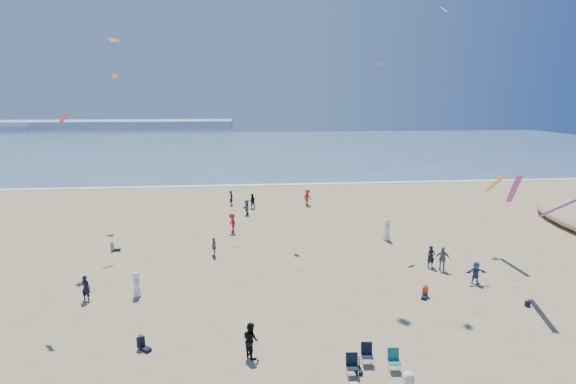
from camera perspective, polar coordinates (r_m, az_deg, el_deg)
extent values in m
plane|color=tan|center=(21.57, -3.43, -22.66)|extent=(220.00, 220.00, 0.00)
cube|color=#476B84|center=(113.42, -5.42, 5.68)|extent=(220.00, 100.00, 0.06)
cube|color=white|center=(63.93, -5.10, 0.87)|extent=(220.00, 1.20, 0.08)
cube|color=#7A8EA8|center=(197.22, -23.48, 7.85)|extent=(110.00, 20.00, 3.20)
imported|color=#A13417|center=(51.86, 2.49, -0.69)|extent=(1.37, 1.28, 1.85)
imported|color=teal|center=(47.85, -5.27, -1.95)|extent=(0.92, 1.59, 1.63)
imported|color=white|center=(30.15, -18.66, -11.04)|extent=(0.71, 0.89, 1.60)
imported|color=black|center=(30.73, -24.30, -11.03)|extent=(0.67, 0.53, 1.61)
imported|color=#B11F19|center=(41.78, -7.12, -3.93)|extent=(1.05, 1.32, 1.78)
imported|color=black|center=(50.59, -4.59, -1.15)|extent=(0.91, 0.77, 1.67)
imported|color=#304684|center=(32.97, 22.76, -9.44)|extent=(1.42, 0.54, 1.50)
imported|color=slate|center=(35.87, -9.38, -6.90)|extent=(0.42, 0.91, 1.53)
imported|color=black|center=(34.78, 17.71, -7.83)|extent=(0.64, 0.46, 1.65)
imported|color=black|center=(22.68, -4.76, -18.19)|extent=(1.01, 1.07, 1.75)
imported|color=black|center=(52.33, -7.20, -0.75)|extent=(0.52, 0.69, 1.70)
imported|color=slate|center=(34.44, 19.05, -8.01)|extent=(1.12, 0.81, 1.77)
imported|color=white|center=(40.17, 12.44, -4.70)|extent=(0.63, 0.94, 1.89)
cube|color=black|center=(23.18, 13.39, -19.74)|extent=(0.30, 0.22, 0.38)
cube|color=black|center=(31.10, 28.13, -12.40)|extent=(0.28, 0.18, 0.34)
cube|color=red|center=(29.07, -26.65, 8.35)|extent=(0.74, 0.83, 0.51)
cube|color=gold|center=(49.55, -21.17, 13.55)|extent=(0.65, 0.61, 0.44)
cube|color=white|center=(46.29, 19.16, 21.05)|extent=(0.83, 0.84, 0.45)
cube|color=#FA6604|center=(43.03, -21.25, 17.52)|extent=(0.86, 0.85, 0.32)
cube|color=#0D79D5|center=(45.37, -1.75, 22.73)|extent=(0.40, 0.70, 0.28)
cube|color=purple|center=(40.03, 11.53, 15.68)|extent=(0.86, 0.79, 0.32)
cube|color=purple|center=(31.09, 26.73, 0.25)|extent=(0.35, 3.14, 2.21)
cube|color=orange|center=(38.33, 24.86, 0.99)|extent=(0.35, 2.64, 1.87)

